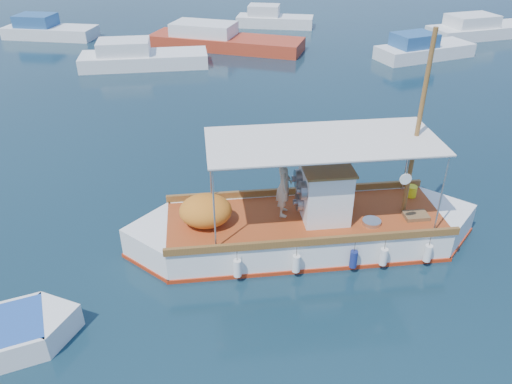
{
  "coord_description": "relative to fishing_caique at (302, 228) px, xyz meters",
  "views": [
    {
      "loc": [
        -1.35,
        -11.76,
        8.82
      ],
      "look_at": [
        -0.77,
        0.0,
        1.81
      ],
      "focal_mm": 35.0,
      "sensor_mm": 36.0,
      "label": 1
    }
  ],
  "objects": [
    {
      "name": "ground",
      "position": [
        -0.57,
        0.01,
        -0.56
      ],
      "size": [
        160.0,
        160.0,
        0.0
      ],
      "primitive_type": "plane",
      "color": "black",
      "rests_on": "ground"
    },
    {
      "name": "fishing_caique",
      "position": [
        0.0,
        0.0,
        0.0
      ],
      "size": [
        10.37,
        3.36,
        6.34
      ],
      "rotation": [
        0.0,
        0.0,
        0.07
      ],
      "color": "white",
      "rests_on": "ground"
    },
    {
      "name": "bg_boat_nw",
      "position": [
        -7.33,
        18.05,
        -0.07
      ],
      "size": [
        7.6,
        3.09,
        1.8
      ],
      "rotation": [
        0.0,
        0.0,
        0.09
      ],
      "color": "silver",
      "rests_on": "ground"
    },
    {
      "name": "bg_boat_n",
      "position": [
        -2.57,
        21.99,
        -0.07
      ],
      "size": [
        10.55,
        6.05,
        1.8
      ],
      "rotation": [
        0.0,
        0.0,
        -0.34
      ],
      "color": "#A9331C",
      "rests_on": "ground"
    },
    {
      "name": "bg_boat_ne",
      "position": [
        10.03,
        19.02,
        -0.07
      ],
      "size": [
        6.59,
        4.21,
        1.8
      ],
      "rotation": [
        0.0,
        0.0,
        0.35
      ],
      "color": "silver",
      "rests_on": "ground"
    },
    {
      "name": "bg_boat_e",
      "position": [
        16.13,
        24.24,
        -0.07
      ],
      "size": [
        8.63,
        4.66,
        1.8
      ],
      "rotation": [
        0.0,
        0.0,
        0.26
      ],
      "color": "silver",
      "rests_on": "ground"
    },
    {
      "name": "bg_boat_far_w",
      "position": [
        -15.0,
        25.47,
        -0.07
      ],
      "size": [
        6.75,
        3.54,
        1.8
      ],
      "rotation": [
        0.0,
        0.0,
        -0.2
      ],
      "color": "silver",
      "rests_on": "ground"
    },
    {
      "name": "bg_boat_far_n",
      "position": [
        1.36,
        28.23,
        -0.07
      ],
      "size": [
        6.11,
        3.09,
        1.8
      ],
      "rotation": [
        0.0,
        0.0,
        -0.19
      ],
      "color": "silver",
      "rests_on": "ground"
    }
  ]
}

